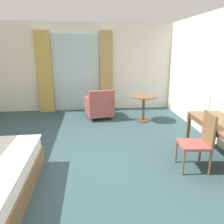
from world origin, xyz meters
TOP-DOWN VIEW (x-y plane):
  - ground at (0.00, 0.00)m, footprint 6.20×7.50m
  - wall_back at (0.00, 3.49)m, footprint 5.80×0.12m
  - balcony_glass_door at (-0.18, 3.41)m, footprint 1.40×0.02m
  - curtain_panel_left at (-1.10, 3.31)m, footprint 0.44×0.10m
  - curtain_panel_right at (0.74, 3.31)m, footprint 0.37×0.10m
  - writing_desk at (2.39, -0.20)m, footprint 0.64×1.42m
  - desk_chair at (1.94, -0.33)m, footprint 0.49×0.47m
  - desk_lamp at (2.45, 0.13)m, footprint 0.29×0.25m
  - armchair_by_window at (0.47, 2.52)m, footprint 0.82×0.89m
  - round_cafe_table at (1.64, 2.14)m, footprint 0.67×0.67m

SIDE VIEW (x-z plane):
  - ground at x=0.00m, z-range -0.10..0.00m
  - armchair_by_window at x=0.47m, z-range -0.08..0.75m
  - round_cafe_table at x=1.64m, z-range 0.17..0.86m
  - desk_chair at x=1.94m, z-range 0.04..0.99m
  - writing_desk at x=2.39m, z-range 0.28..1.00m
  - desk_lamp at x=2.45m, z-range 0.83..1.33m
  - balcony_glass_door at x=-0.18m, z-range 0.00..2.32m
  - curtain_panel_left at x=-1.10m, z-range 0.00..2.39m
  - curtain_panel_right at x=0.74m, z-range 0.00..2.39m
  - wall_back at x=0.00m, z-range 0.00..2.64m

